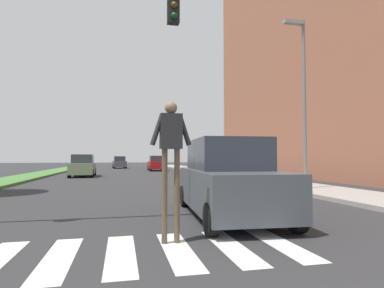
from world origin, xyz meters
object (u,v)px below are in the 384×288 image
object	(u,v)px
street_lamp_right	(302,88)
suv_crossing	(228,180)
sedan_midblock	(83,166)
pedestrian_performer	(171,148)
sedan_distant	(156,164)
sedan_far_horizon	(119,163)

from	to	relation	value
street_lamp_right	suv_crossing	size ratio (longest dim) A/B	1.59
sedan_midblock	pedestrian_performer	bearing A→B (deg)	-79.50
suv_crossing	sedan_distant	distance (m)	28.34
sedan_midblock	sedan_distant	bearing A→B (deg)	55.28
pedestrian_performer	suv_crossing	distance (m)	2.90
sedan_midblock	sedan_far_horizon	size ratio (longest dim) A/B	0.97
street_lamp_right	sedan_far_horizon	bearing A→B (deg)	103.81
sedan_far_horizon	suv_crossing	bearing A→B (deg)	-85.58
pedestrian_performer	sedan_midblock	distance (m)	20.87
street_lamp_right	sedan_distant	size ratio (longest dim) A/B	1.74
pedestrian_performer	suv_crossing	xyz separation A→B (m)	(1.81, 2.14, -0.73)
sedan_distant	sedan_midblock	bearing A→B (deg)	-124.72
pedestrian_performer	sedan_far_horizon	size ratio (longest dim) A/B	0.57
sedan_far_horizon	sedan_distant	bearing A→B (deg)	-66.13
street_lamp_right	sedan_distant	xyz separation A→B (m)	(-3.91, 23.52, -3.80)
suv_crossing	sedan_midblock	size ratio (longest dim) A/B	1.11
suv_crossing	sedan_midblock	world-z (taller)	suv_crossing
suv_crossing	street_lamp_right	bearing A→B (deg)	42.71
pedestrian_performer	sedan_distant	size ratio (longest dim) A/B	0.58
street_lamp_right	suv_crossing	distance (m)	7.96
suv_crossing	sedan_midblock	distance (m)	19.20
sedan_midblock	street_lamp_right	bearing A→B (deg)	-51.48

